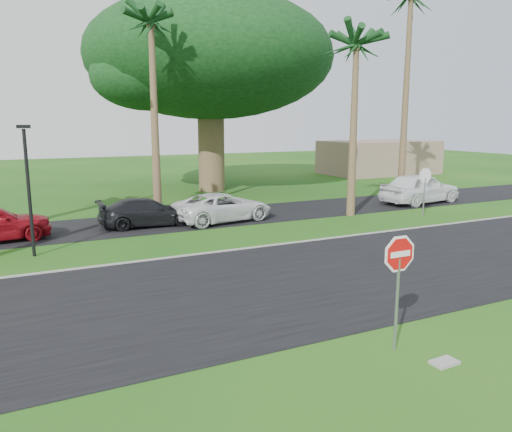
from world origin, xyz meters
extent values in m
plane|color=#134912|center=(0.00, 0.00, 0.00)|extent=(120.00, 120.00, 0.00)
cube|color=black|center=(0.00, 2.00, 0.01)|extent=(120.00, 8.00, 0.02)
cube|color=black|center=(0.00, 12.50, 0.01)|extent=(120.00, 5.00, 0.02)
cube|color=gray|center=(0.00, 6.05, 0.03)|extent=(120.00, 0.12, 0.06)
cylinder|color=gray|center=(0.50, -3.00, 1.00)|extent=(0.07, 0.07, 2.00)
cylinder|color=white|center=(0.50, -3.00, 2.10)|extent=(1.05, 0.02, 1.05)
cylinder|color=red|center=(0.50, -3.00, 2.10)|extent=(0.90, 0.02, 0.90)
cube|color=white|center=(0.50, -3.00, 2.10)|extent=(0.50, 0.02, 0.12)
cylinder|color=gray|center=(12.00, 8.00, 1.00)|extent=(0.07, 0.07, 2.00)
cylinder|color=white|center=(12.00, 8.00, 2.10)|extent=(1.05, 0.02, 1.05)
cylinder|color=red|center=(12.00, 8.00, 2.10)|extent=(0.90, 0.02, 0.90)
cube|color=white|center=(12.00, 8.00, 2.10)|extent=(0.50, 0.02, 0.12)
cone|color=brown|center=(0.00, 14.00, 4.75)|extent=(0.44, 0.44, 9.50)
cone|color=brown|center=(9.00, 10.00, 4.25)|extent=(0.44, 0.44, 8.50)
cone|color=brown|center=(15.00, 13.00, 6.00)|extent=(0.44, 0.44, 12.00)
cylinder|color=brown|center=(6.00, 22.00, 3.00)|extent=(1.80, 1.80, 6.00)
ellipsoid|color=black|center=(6.00, 22.00, 9.00)|extent=(16.50, 16.50, 8.25)
cylinder|color=black|center=(-6.00, 8.50, 2.25)|extent=(0.12, 0.12, 4.50)
cube|color=black|center=(-6.00, 8.50, 4.58)|extent=(0.45, 0.25, 0.12)
cube|color=gray|center=(24.00, 26.00, 1.50)|extent=(10.00, 6.00, 3.00)
imported|color=black|center=(-1.06, 11.87, 0.64)|extent=(4.45, 1.91, 1.28)
imported|color=silver|center=(2.50, 11.39, 0.68)|extent=(5.20, 3.01, 1.36)
imported|color=white|center=(14.96, 11.33, 0.89)|extent=(5.45, 2.73, 1.78)
cube|color=gray|center=(0.98, -3.91, 0.03)|extent=(0.57, 0.37, 0.06)
camera|label=1|loc=(-6.43, -10.54, 4.75)|focal=35.00mm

